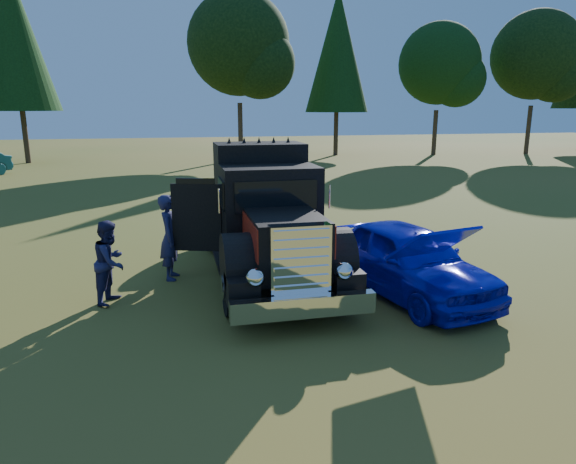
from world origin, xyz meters
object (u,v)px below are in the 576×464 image
Objects in this scene: spectator_near at (170,237)px; spectator_far at (111,262)px; hotrod_coupe at (407,259)px; diamond_t_truck at (266,222)px.

spectator_far is at bearing 145.16° from spectator_near.
hotrod_coupe is 5.22m from spectator_near.
spectator_near reaches higher than hotrod_coupe.
diamond_t_truck is 3.45m from spectator_far.
spectator_far is at bearing 171.22° from hotrod_coupe.
diamond_t_truck is 4.28× the size of spectator_far.
spectator_far is (-1.17, -1.21, -0.13)m from spectator_near.
spectator_near reaches higher than spectator_far.
diamond_t_truck is at bearing -89.90° from spectator_near.
diamond_t_truck is 3.69× the size of spectator_near.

